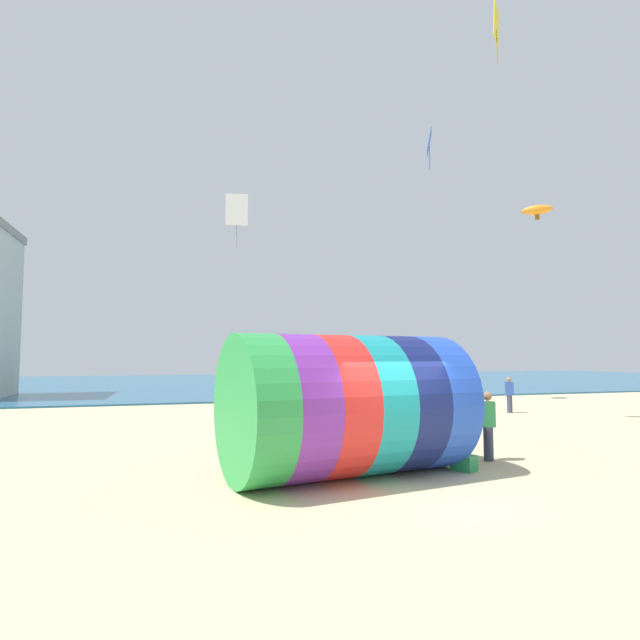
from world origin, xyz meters
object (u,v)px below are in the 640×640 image
Objects in this scene: kite_orange_parafoil at (537,210)px; kite_handler at (488,425)px; bystander_far_left at (509,395)px; bystander_mid_beach at (317,398)px; bystander_near_water at (314,404)px; giant_inflatable_tube at (347,405)px; kite_yellow_diamond at (496,24)px; kite_white_diamond at (237,210)px; cooler_box at (464,463)px; kite_blue_diamond at (429,143)px.

kite_handler is at bearing -138.83° from kite_orange_parafoil.
bystander_mid_beach is at bearing 176.69° from bystander_far_left.
kite_orange_parafoil is at bearing -9.21° from bystander_near_water.
bystander_far_left is (9.73, 1.39, 0.02)m from bystander_near_water.
bystander_far_left is (11.19, 9.17, -0.71)m from giant_inflatable_tube.
kite_yellow_diamond reaches higher than kite_handler.
kite_orange_parafoil is (12.39, 0.84, 1.30)m from kite_white_diamond.
kite_orange_parafoil is 11.95m from bystander_mid_beach.
kite_orange_parafoil is at bearing 3.89° from kite_white_diamond.
kite_yellow_diamond reaches higher than kite_white_diamond.
kite_handler is 9.40m from bystander_mid_beach.
kite_white_diamond is 3.38× the size of cooler_box.
kite_blue_diamond is at bearing 65.42° from kite_handler.
giant_inflatable_tube is at bearing -71.70° from kite_white_diamond.
cooler_box is (-4.68, -4.66, -14.54)m from kite_yellow_diamond.
bystander_near_water is 9.83m from bystander_far_left.
kite_yellow_diamond is at bearing 44.87° from cooler_box.
bystander_near_water is at bearing 35.44° from kite_white_diamond.
kite_yellow_diamond is 15.97m from cooler_box.
kite_white_diamond is 12.49m from kite_orange_parafoil.
kite_blue_diamond is at bearing 32.54° from bystander_mid_beach.
kite_yellow_diamond is (-3.19, -1.93, 6.11)m from kite_orange_parafoil.
kite_white_diamond is 1.07× the size of bystander_far_left.
kite_handler is at bearing -41.13° from kite_white_diamond.
bystander_mid_beach is (2.14, 9.69, -0.68)m from giant_inflatable_tube.
bystander_far_left is (0.60, 2.87, -7.78)m from kite_orange_parafoil.
cooler_box is at bearing -135.13° from kite_yellow_diamond.
kite_yellow_diamond is at bearing 48.25° from kite_handler.
kite_white_diamond reaches higher than bystander_near_water.
bystander_near_water is (1.46, 7.78, -0.73)m from giant_inflatable_tube.
kite_orange_parafoil reaches higher than kite_white_diamond.
kite_handler is at bearing -71.48° from bystander_near_water.
kite_white_diamond is 0.74× the size of kite_blue_diamond.
kite_yellow_diamond is at bearing -148.80° from kite_orange_parafoil.
kite_yellow_diamond is at bearing 30.53° from giant_inflatable_tube.
cooler_box is (1.26, -8.07, -0.63)m from bystander_near_water.
bystander_far_left is (3.79, 4.80, -13.89)m from kite_yellow_diamond.
cooler_box is at bearing -117.14° from kite_blue_diamond.
bystander_mid_beach is (-1.77, 9.23, -0.02)m from kite_handler.
kite_handler is at bearing 32.24° from cooler_box.
kite_white_diamond is 1.10× the size of bystander_near_water.
giant_inflatable_tube is 22.93m from kite_blue_diamond.
kite_blue_diamond is at bearing 89.89° from kite_orange_parafoil.
kite_orange_parafoil is 8.31m from bystander_far_left.
kite_white_diamond is at bearing -164.05° from bystander_far_left.
bystander_mid_beach is at bearing 70.41° from bystander_near_water.
cooler_box is at bearing -140.05° from kite_orange_parafoil.
kite_yellow_diamond reaches higher than bystander_mid_beach.
kite_white_diamond is at bearing 128.20° from cooler_box.
kite_white_diamond is (-5.72, 4.99, 6.43)m from kite_handler.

